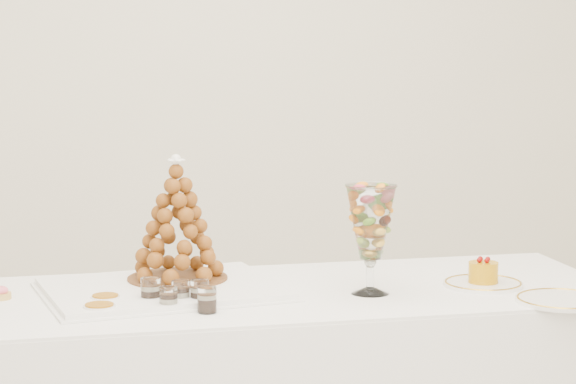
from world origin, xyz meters
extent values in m
cube|color=white|center=(0.00, 2.00, 1.40)|extent=(4.50, 0.04, 2.80)
cube|color=white|center=(0.13, 0.23, 0.70)|extent=(1.87, 0.81, 0.01)
cube|color=white|center=(-0.26, 0.27, 0.72)|extent=(0.73, 0.60, 0.02)
cylinder|color=white|center=(0.32, 0.15, 0.71)|extent=(0.11, 0.11, 0.02)
cylinder|color=white|center=(0.32, 0.15, 0.76)|extent=(0.02, 0.02, 0.08)
sphere|color=white|center=(0.32, 0.15, 0.80)|extent=(0.04, 0.04, 0.04)
cylinder|color=white|center=(0.67, 0.19, 0.71)|extent=(0.23, 0.23, 0.01)
cylinder|color=white|center=(0.82, -0.05, 0.71)|extent=(0.25, 0.25, 0.01)
cylinder|color=tan|center=(-0.71, 0.28, 0.71)|extent=(0.06, 0.06, 0.02)
ellipsoid|color=#EE6278|center=(-0.71, 0.28, 0.73)|extent=(0.04, 0.04, 0.03)
cylinder|color=white|center=(-0.30, 0.13, 0.74)|extent=(0.07, 0.07, 0.07)
cylinder|color=white|center=(-0.22, 0.12, 0.74)|extent=(0.05, 0.05, 0.07)
cylinder|color=white|center=(-0.17, 0.10, 0.74)|extent=(0.06, 0.06, 0.07)
cylinder|color=white|center=(-0.26, 0.05, 0.74)|extent=(0.05, 0.05, 0.07)
cylinder|color=white|center=(-0.16, 0.01, 0.74)|extent=(0.06, 0.06, 0.07)
cylinder|color=white|center=(-0.43, 0.15, 0.72)|extent=(0.08, 0.08, 0.02)
cylinder|color=white|center=(-0.44, 0.04, 0.72)|extent=(0.08, 0.08, 0.03)
cylinder|color=brown|center=(-0.21, 0.35, 0.73)|extent=(0.29, 0.29, 0.01)
cone|color=brown|center=(-0.21, 0.35, 0.91)|extent=(0.31, 0.31, 0.35)
sphere|color=white|center=(-0.21, 0.35, 1.08)|extent=(0.04, 0.04, 0.04)
cylinder|color=#CC8B09|center=(0.67, 0.18, 0.75)|extent=(0.09, 0.09, 0.06)
sphere|color=#870604|center=(0.69, 0.19, 0.78)|extent=(0.02, 0.02, 0.02)
sphere|color=#870604|center=(0.67, 0.20, 0.78)|extent=(0.02, 0.02, 0.02)
sphere|color=#870604|center=(0.66, 0.18, 0.78)|extent=(0.02, 0.02, 0.02)
sphere|color=#870604|center=(0.68, 0.17, 0.78)|extent=(0.02, 0.02, 0.02)
camera|label=1|loc=(-0.48, -2.88, 1.43)|focal=70.00mm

